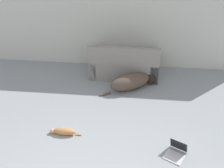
{
  "coord_description": "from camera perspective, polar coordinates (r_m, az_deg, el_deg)",
  "views": [
    {
      "loc": [
        0.55,
        -1.81,
        3.01
      ],
      "look_at": [
        0.09,
        2.37,
        0.62
      ],
      "focal_mm": 40.0,
      "sensor_mm": 36.0,
      "label": 1
    }
  ],
  "objects": [
    {
      "name": "wall_back",
      "position": [
        6.69,
        1.31,
        13.96
      ],
      "size": [
        6.99,
        0.06,
        2.41
      ],
      "color": "beige",
      "rests_on": "ground_plane"
    },
    {
      "name": "couch",
      "position": [
        6.39,
        2.79,
        4.36
      ],
      "size": [
        1.73,
        0.93,
        0.89
      ],
      "rotation": [
        0.0,
        0.0,
        3.12
      ],
      "color": "gray",
      "rests_on": "ground_plane"
    },
    {
      "name": "laptop_open",
      "position": [
        4.31,
        14.58,
        -14.36
      ],
      "size": [
        0.43,
        0.45,
        0.26
      ],
      "rotation": [
        0.0,
        0.0,
        -0.49
      ],
      "color": "#B7B7BC",
      "rests_on": "ground_plane"
    },
    {
      "name": "cat",
      "position": [
        4.63,
        -11.04,
        -10.56
      ],
      "size": [
        0.59,
        0.15,
        0.13
      ],
      "rotation": [
        0.0,
        0.0,
        3.12
      ],
      "color": "#BC7A47",
      "rests_on": "ground_plane"
    },
    {
      "name": "dog",
      "position": [
        5.85,
        4.69,
        0.63
      ],
      "size": [
        1.34,
        0.96,
        0.39
      ],
      "rotation": [
        0.0,
        0.0,
        0.56
      ],
      "color": "#4C3D33",
      "rests_on": "ground_plane"
    }
  ]
}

